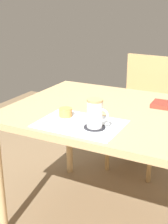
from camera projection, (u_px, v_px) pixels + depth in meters
ground_plane at (106, 219)px, 1.99m from camera, size 4.40×4.40×0.02m
dining_table at (109, 122)px, 1.77m from camera, size 1.09×0.90×0.73m
wooden_chair at (142, 107)px, 2.50m from camera, size 0.45×0.45×0.90m
placemat at (80, 124)px, 1.53m from camera, size 0.41×0.29×0.00m
pastry_plate at (66, 117)px, 1.58m from camera, size 0.15×0.15×0.01m
pastry at (66, 112)px, 1.58m from camera, size 0.07×0.07×0.04m
coffee_coaster at (95, 127)px, 1.47m from camera, size 0.10×0.10×0.00m
coffee_mug at (95, 113)px, 1.45m from camera, size 0.11×0.08×0.14m
teaspoon at (54, 128)px, 1.45m from camera, size 0.13×0.02×0.01m
small_book at (168, 105)px, 1.76m from camera, size 0.18×0.13×0.02m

